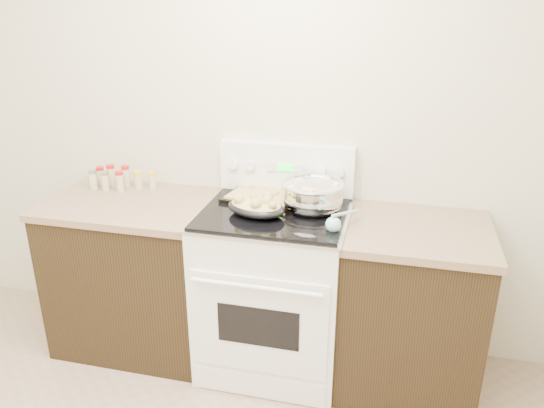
% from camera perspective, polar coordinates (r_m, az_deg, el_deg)
% --- Properties ---
extents(counter_left, '(0.93, 0.67, 0.92)m').
position_cam_1_polar(counter_left, '(3.25, -14.20, -7.16)').
color(counter_left, black).
rests_on(counter_left, ground).
extents(counter_right, '(0.73, 0.67, 0.92)m').
position_cam_1_polar(counter_right, '(2.93, 14.56, -10.68)').
color(counter_right, black).
rests_on(counter_right, ground).
extents(kitchen_range, '(0.78, 0.73, 1.22)m').
position_cam_1_polar(kitchen_range, '(2.97, 0.25, -8.81)').
color(kitchen_range, white).
rests_on(kitchen_range, ground).
extents(mixing_bowl, '(0.42, 0.42, 0.19)m').
position_cam_1_polar(mixing_bowl, '(2.75, 4.35, 0.87)').
color(mixing_bowl, silver).
rests_on(mixing_bowl, kitchen_range).
extents(roasting_pan, '(0.36, 0.30, 0.11)m').
position_cam_1_polar(roasting_pan, '(2.69, -1.69, -0.23)').
color(roasting_pan, black).
rests_on(roasting_pan, kitchen_range).
extents(baking_sheet, '(0.48, 0.38, 0.06)m').
position_cam_1_polar(baking_sheet, '(2.90, -0.42, 0.82)').
color(baking_sheet, black).
rests_on(baking_sheet, kitchen_range).
extents(wooden_spoon, '(0.14, 0.23, 0.04)m').
position_cam_1_polar(wooden_spoon, '(2.75, -0.39, -0.58)').
color(wooden_spoon, '#A7884C').
rests_on(wooden_spoon, kitchen_range).
extents(blue_ladle, '(0.14, 0.25, 0.09)m').
position_cam_1_polar(blue_ladle, '(2.55, 6.78, -2.06)').
color(blue_ladle, '#8BC9D0').
rests_on(blue_ladle, kitchen_range).
extents(spice_jars, '(0.38, 0.13, 0.13)m').
position_cam_1_polar(spice_jars, '(3.26, -16.30, 2.64)').
color(spice_jars, '#BFB28C').
rests_on(spice_jars, counter_left).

